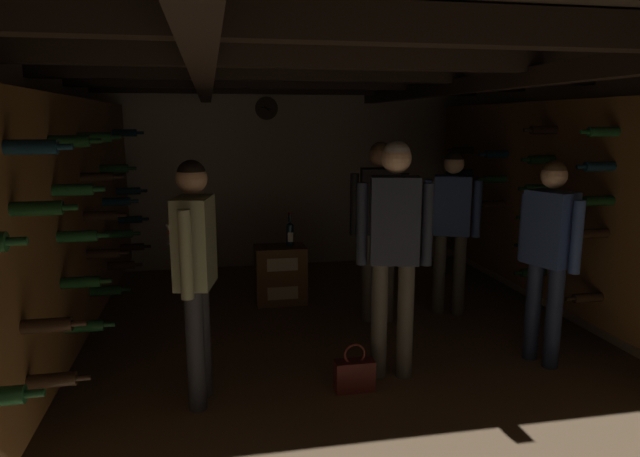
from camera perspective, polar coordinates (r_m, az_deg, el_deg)
The scene contains 10 objects.
ground_plane at distance 4.49m, azimuth 3.06°, elevation -13.72°, with size 8.40×8.40×0.00m, color #8C7051.
room_shell at distance 4.37m, azimuth 2.40°, elevation 5.06°, with size 4.72×6.52×2.41m.
wine_crate_stack at distance 5.85m, azimuth -4.04°, elevation -4.70°, with size 0.52×0.35×0.60m.
display_bottle at distance 5.76m, azimuth -3.08°, elevation -0.46°, with size 0.08×0.08×0.35m.
person_host_center at distance 4.01m, azimuth 7.58°, elevation -0.84°, with size 0.53×0.30×1.74m.
person_guest_rear_center at distance 5.18m, azimuth 6.04°, elevation 1.45°, with size 0.53×0.27×1.69m.
person_guest_mid_right at distance 4.57m, azimuth 22.29°, elevation -1.51°, with size 0.40×0.51×1.59m.
person_guest_mid_left at distance 3.70m, azimuth -12.63°, elevation -3.20°, with size 0.33×0.53×1.64m.
person_guest_far_right at distance 5.50m, azimuth 13.27°, elevation 1.03°, with size 0.50×0.34×1.59m.
handbag at distance 4.07m, azimuth 3.53°, elevation -14.63°, with size 0.28×0.12×0.35m.
Camera 1 is at (-1.01, -3.96, 1.88)m, focal length 31.39 mm.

